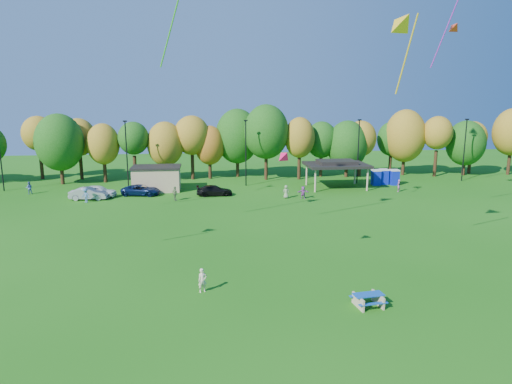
{
  "coord_description": "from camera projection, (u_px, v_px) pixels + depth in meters",
  "views": [
    {
      "loc": [
        -3.93,
        -22.26,
        11.9
      ],
      "look_at": [
        -0.6,
        6.0,
        6.07
      ],
      "focal_mm": 32.0,
      "sensor_mm": 36.0,
      "label": 1
    }
  ],
  "objects": [
    {
      "name": "far_person_1",
      "position": [
        303.0,
        192.0,
        55.24
      ],
      "size": [
        1.45,
        0.52,
        1.54
      ],
      "primitive_type": "imported",
      "rotation": [
        0.0,
        0.0,
        6.23
      ],
      "color": "purple",
      "rests_on": "ground"
    },
    {
      "name": "ground",
      "position": [
        280.0,
        324.0,
        24.49
      ],
      "size": [
        160.0,
        160.0,
        0.0
      ],
      "primitive_type": "plane",
      "color": "#19600F",
      "rests_on": "ground"
    },
    {
      "name": "car_b",
      "position": [
        89.0,
        194.0,
        54.68
      ],
      "size": [
        4.52,
        1.76,
        1.47
      ],
      "primitive_type": "imported",
      "rotation": [
        0.0,
        0.0,
        1.52
      ],
      "color": "#9F9EA3",
      "rests_on": "ground"
    },
    {
      "name": "kite_2",
      "position": [
        455.0,
        26.0,
        45.74
      ],
      "size": [
        1.13,
        1.45,
        1.48
      ],
      "color": "red"
    },
    {
      "name": "kite_14",
      "position": [
        285.0,
        155.0,
        30.47
      ],
      "size": [
        1.17,
        1.34,
        1.14
      ],
      "color": "#FE0E5B"
    },
    {
      "name": "tree_line",
      "position": [
        222.0,
        140.0,
        67.47
      ],
      "size": [
        93.57,
        10.55,
        11.15
      ],
      "color": "black",
      "rests_on": "ground"
    },
    {
      "name": "car_c",
      "position": [
        141.0,
        190.0,
        57.14
      ],
      "size": [
        5.09,
        3.05,
        1.33
      ],
      "primitive_type": "imported",
      "rotation": [
        0.0,
        0.0,
        1.38
      ],
      "color": "#0B1B45",
      "rests_on": "ground"
    },
    {
      "name": "utility_building",
      "position": [
        157.0,
        178.0,
        59.99
      ],
      "size": [
        6.3,
        4.3,
        3.25
      ],
      "color": "tan",
      "rests_on": "ground"
    },
    {
      "name": "far_person_5",
      "position": [
        399.0,
        186.0,
        59.36
      ],
      "size": [
        0.62,
        0.7,
        1.6
      ],
      "primitive_type": "imported",
      "rotation": [
        0.0,
        0.0,
        4.2
      ],
      "color": "#CC60A6",
      "rests_on": "ground"
    },
    {
      "name": "far_person_3",
      "position": [
        29.0,
        188.0,
        57.87
      ],
      "size": [
        0.9,
        0.78,
        1.59
      ],
      "primitive_type": "imported",
      "rotation": [
        0.0,
        0.0,
        3.41
      ],
      "color": "#4C61A8",
      "rests_on": "ground"
    },
    {
      "name": "far_person_2",
      "position": [
        286.0,
        192.0,
        55.41
      ],
      "size": [
        0.9,
        0.71,
        1.61
      ],
      "primitive_type": "imported",
      "rotation": [
        0.0,
        0.0,
        2.87
      ],
      "color": "gray",
      "rests_on": "ground"
    },
    {
      "name": "picnic_table",
      "position": [
        368.0,
        299.0,
        26.56
      ],
      "size": [
        1.94,
        1.67,
        0.77
      ],
      "rotation": [
        0.0,
        0.0,
        0.13
      ],
      "color": "tan",
      "rests_on": "ground"
    },
    {
      "name": "kite_flyer",
      "position": [
        202.0,
        280.0,
        28.46
      ],
      "size": [
        0.66,
        0.54,
        1.54
      ],
      "primitive_type": "imported",
      "rotation": [
        0.0,
        0.0,
        0.36
      ],
      "color": "beige",
      "rests_on": "ground"
    },
    {
      "name": "far_person_4",
      "position": [
        175.0,
        194.0,
        54.09
      ],
      "size": [
        0.94,
        1.05,
        1.71
      ],
      "primitive_type": "imported",
      "rotation": [
        0.0,
        0.0,
        2.22
      ],
      "color": "#698752",
      "rests_on": "ground"
    },
    {
      "name": "car_a",
      "position": [
        98.0,
        191.0,
        55.99
      ],
      "size": [
        4.65,
        2.45,
        1.51
      ],
      "primitive_type": "imported",
      "rotation": [
        0.0,
        0.0,
        1.42
      ],
      "color": "white",
      "rests_on": "ground"
    },
    {
      "name": "far_person_0",
      "position": [
        86.0,
        195.0,
        53.09
      ],
      "size": [
        1.26,
        1.12,
        1.7
      ],
      "primitive_type": "imported",
      "rotation": [
        0.0,
        0.0,
        5.72
      ],
      "color": "#466D9B",
      "rests_on": "ground"
    },
    {
      "name": "kite_8",
      "position": [
        404.0,
        22.0,
        29.39
      ],
      "size": [
        1.91,
        3.49,
        5.63
      ],
      "color": "gold"
    },
    {
      "name": "lamp_posts",
      "position": [
        246.0,
        151.0,
        62.65
      ],
      "size": [
        64.5,
        0.25,
        9.09
      ],
      "color": "black",
      "rests_on": "ground"
    },
    {
      "name": "car_d",
      "position": [
        214.0,
        191.0,
        56.95
      ],
      "size": [
        4.51,
        1.94,
        1.3
      ],
      "primitive_type": "imported",
      "rotation": [
        0.0,
        0.0,
        1.6
      ],
      "color": "black",
      "rests_on": "ground"
    },
    {
      "name": "pavilion",
      "position": [
        337.0,
        164.0,
        61.45
      ],
      "size": [
        8.2,
        6.2,
        3.77
      ],
      "color": "tan",
      "rests_on": "ground"
    },
    {
      "name": "porta_potties",
      "position": [
        385.0,
        177.0,
        64.1
      ],
      "size": [
        3.75,
        1.76,
        2.18
      ],
      "color": "#0D21B2",
      "rests_on": "ground"
    }
  ]
}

